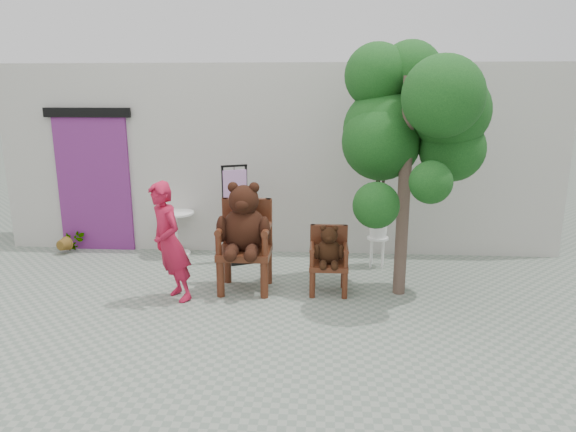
% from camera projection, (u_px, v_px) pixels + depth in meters
% --- Properties ---
extents(ground_plane, '(60.00, 60.00, 0.00)m').
position_uv_depth(ground_plane, '(258.00, 320.00, 5.94)').
color(ground_plane, gray).
rests_on(ground_plane, ground).
extents(back_wall, '(9.00, 1.00, 3.00)m').
position_uv_depth(back_wall, '(280.00, 157.00, 8.59)').
color(back_wall, '#B7B5AC').
rests_on(back_wall, ground).
extents(doorway, '(1.40, 0.11, 2.33)m').
position_uv_depth(doorway, '(94.00, 180.00, 8.35)').
color(doorway, '#692368').
rests_on(doorway, ground).
extents(chair_big, '(0.69, 0.77, 1.45)m').
position_uv_depth(chair_big, '(244.00, 230.00, 6.67)').
color(chair_big, '#3E1A0D').
rests_on(chair_big, ground).
extents(chair_small, '(0.50, 0.49, 0.91)m').
position_uv_depth(chair_small, '(329.00, 253.00, 6.65)').
color(chair_small, '#3E1A0D').
rests_on(chair_small, ground).
extents(person, '(0.65, 0.66, 1.53)m').
position_uv_depth(person, '(170.00, 243.00, 6.31)').
color(person, '#AA1534').
rests_on(person, ground).
extents(cafe_table, '(0.60, 0.60, 0.70)m').
position_uv_depth(cafe_table, '(176.00, 228.00, 8.22)').
color(cafe_table, white).
rests_on(cafe_table, ground).
extents(display_stand, '(0.55, 0.51, 1.51)m').
position_uv_depth(display_stand, '(236.00, 226.00, 7.81)').
color(display_stand, black).
rests_on(display_stand, ground).
extents(stool_bucket, '(0.32, 0.32, 1.45)m').
position_uv_depth(stool_bucket, '(378.00, 225.00, 7.62)').
color(stool_bucket, white).
rests_on(stool_bucket, ground).
extents(tree, '(1.77, 1.78, 3.22)m').
position_uv_depth(tree, '(409.00, 119.00, 6.36)').
color(tree, '#412F27').
rests_on(tree, ground).
extents(potted_plant, '(0.43, 0.39, 0.39)m').
position_uv_depth(potted_plant, '(69.00, 241.00, 8.39)').
color(potted_plant, black).
rests_on(potted_plant, ground).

